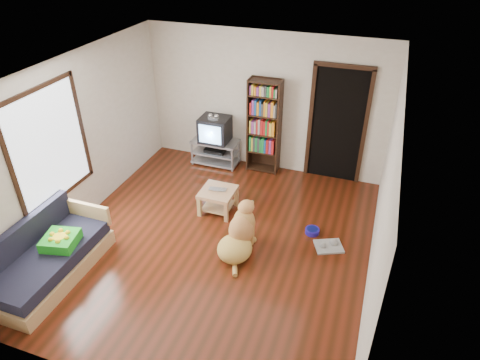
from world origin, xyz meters
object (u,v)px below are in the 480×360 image
(grey_rag, at_px, (329,246))
(tv_stand, at_px, (216,151))
(dog_bowl, at_px, (312,231))
(green_cushion, at_px, (61,240))
(sofa, at_px, (48,260))
(dog, at_px, (239,236))
(bookshelf, at_px, (264,122))
(crt_tv, at_px, (215,129))
(coffee_table, at_px, (218,197))
(laptop, at_px, (217,191))

(grey_rag, relative_size, tv_stand, 0.44)
(dog_bowl, bearing_deg, green_cushion, -148.52)
(tv_stand, distance_m, sofa, 3.76)
(green_cushion, distance_m, dog_bowl, 3.66)
(dog_bowl, height_order, dog, dog)
(bookshelf, distance_m, dog, 2.55)
(sofa, distance_m, dog, 2.64)
(grey_rag, xyz_separation_m, crt_tv, (-2.55, 1.82, 0.73))
(green_cushion, relative_size, dog, 0.44)
(tv_stand, bearing_deg, coffee_table, -66.49)
(coffee_table, height_order, dog, dog)
(crt_tv, height_order, bookshelf, bookshelf)
(laptop, distance_m, dog, 1.07)
(coffee_table, bearing_deg, bookshelf, 78.97)
(crt_tv, bearing_deg, coffee_table, -66.80)
(green_cushion, height_order, sofa, sofa)
(laptop, distance_m, crt_tv, 1.69)
(sofa, relative_size, coffee_table, 3.27)
(tv_stand, distance_m, bookshelf, 1.20)
(grey_rag, distance_m, dog, 1.37)
(bookshelf, bearing_deg, dog_bowl, -51.70)
(laptop, relative_size, grey_rag, 0.72)
(green_cushion, distance_m, sofa, 0.32)
(laptop, xyz_separation_m, dog, (0.67, -0.82, -0.12))
(crt_tv, bearing_deg, grey_rag, -35.58)
(dog_bowl, distance_m, crt_tv, 2.84)
(dog, bearing_deg, coffee_table, 128.44)
(green_cushion, height_order, laptop, green_cushion)
(bookshelf, xyz_separation_m, sofa, (-1.92, -3.72, -0.74))
(grey_rag, distance_m, bookshelf, 2.67)
(dog_bowl, height_order, sofa, sofa)
(green_cushion, xyz_separation_m, bookshelf, (1.80, 3.55, 0.51))
(tv_stand, relative_size, sofa, 0.50)
(bookshelf, bearing_deg, sofa, -117.32)
(green_cushion, bearing_deg, laptop, 39.58)
(dog_bowl, xyz_separation_m, coffee_table, (-1.61, 0.07, 0.24))
(laptop, bearing_deg, grey_rag, -17.85)
(sofa, bearing_deg, tv_stand, 74.98)
(laptop, xyz_separation_m, grey_rag, (1.91, -0.29, -0.40))
(coffee_table, bearing_deg, dog_bowl, -2.64)
(grey_rag, xyz_separation_m, sofa, (-3.52, -1.83, 0.25))
(laptop, distance_m, grey_rag, 1.97)
(laptop, height_order, coffee_table, laptop)
(green_cushion, height_order, dog, dog)
(laptop, relative_size, dog, 0.29)
(dog_bowl, relative_size, coffee_table, 0.40)
(green_cushion, relative_size, tv_stand, 0.48)
(grey_rag, bearing_deg, tv_stand, 144.74)
(tv_stand, xyz_separation_m, coffee_table, (0.64, -1.48, 0.01))
(tv_stand, bearing_deg, bookshelf, 5.63)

